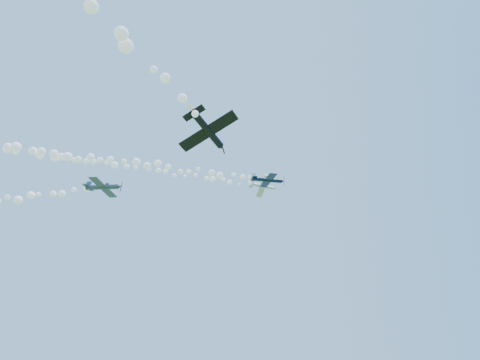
# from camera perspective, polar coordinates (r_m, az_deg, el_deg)

# --- Properties ---
(plane_white) EXTENTS (6.37, 6.51, 2.34)m
(plane_white) POSITION_cam_1_polar(r_m,az_deg,el_deg) (92.48, 3.25, -0.87)
(plane_white) COLOR silver
(smoke_trail_white) EXTENTS (62.68, 28.65, 2.79)m
(smoke_trail_white) POSITION_cam_1_polar(r_m,az_deg,el_deg) (89.64, -19.27, 2.33)
(smoke_trail_white) COLOR white
(plane_navy) EXTENTS (7.37, 7.65, 2.26)m
(plane_navy) POSITION_cam_1_polar(r_m,az_deg,el_deg) (84.39, 3.99, 0.01)
(plane_navy) COLOR #0B1733
(smoke_trail_navy) EXTENTS (71.02, 29.16, 2.93)m
(smoke_trail_navy) POSITION_cam_1_polar(r_m,az_deg,el_deg) (83.98, -23.46, 3.29)
(smoke_trail_navy) COLOR white
(plane_grey) EXTENTS (7.77, 8.12, 3.00)m
(plane_grey) POSITION_cam_1_polar(r_m,az_deg,el_deg) (79.47, -18.86, -0.95)
(plane_grey) COLOR #323949
(plane_black) EXTENTS (7.40, 7.09, 2.93)m
(plane_black) POSITION_cam_1_polar(r_m,az_deg,el_deg) (47.74, -4.56, 7.02)
(plane_black) COLOR black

